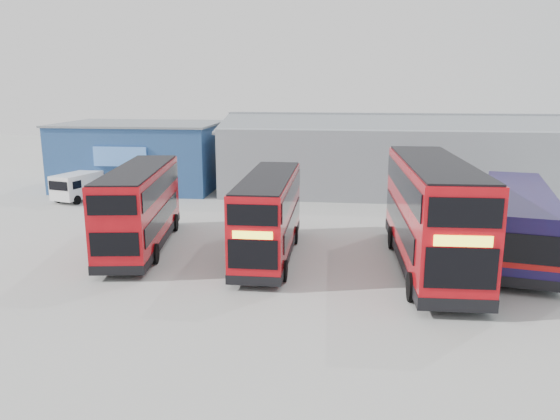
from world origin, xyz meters
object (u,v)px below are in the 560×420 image
object	(u,v)px
office_block	(141,155)
double_decker_right	(432,216)
single_decker_blue	(519,223)
double_decker_left	(140,209)
panel_van	(81,184)
double_decker_centre	(268,217)
maintenance_shed	(422,156)

from	to	relation	value
office_block	double_decker_right	size ratio (longest dim) A/B	1.06
double_decker_right	single_decker_blue	distance (m)	5.28
double_decker_left	panel_van	world-z (taller)	double_decker_left
single_decker_blue	panel_van	size ratio (longest dim) A/B	2.53
double_decker_left	panel_van	distance (m)	13.96
double_decker_centre	double_decker_right	bearing A→B (deg)	-6.12
double_decker_right	panel_van	bearing A→B (deg)	149.65
double_decker_right	panel_van	distance (m)	25.70
maintenance_shed	double_decker_left	bearing A→B (deg)	-131.57
panel_van	double_decker_left	bearing A→B (deg)	-36.45
double_decker_left	panel_van	size ratio (longest dim) A/B	2.09
double_decker_centre	double_decker_left	bearing A→B (deg)	174.30
office_block	single_decker_blue	size ratio (longest dim) A/B	1.03
office_block	double_decker_right	bearing A→B (deg)	-40.96
double_decker_right	single_decker_blue	world-z (taller)	double_decker_right
double_decker_left	double_decker_right	bearing A→B (deg)	166.06
panel_van	maintenance_shed	bearing A→B (deg)	31.32
office_block	maintenance_shed	size ratio (longest dim) A/B	0.40
maintenance_shed	double_decker_left	world-z (taller)	maintenance_shed
double_decker_right	single_decker_blue	size ratio (longest dim) A/B	0.97
double_decker_left	office_block	bearing A→B (deg)	-77.90
double_decker_right	panel_van	xyz separation A→B (m)	(-22.56, 12.25, -1.34)
double_decker_left	single_decker_blue	size ratio (longest dim) A/B	0.83
double_decker_left	single_decker_blue	xyz separation A→B (m)	(18.46, 1.24, -0.47)
double_decker_centre	panel_van	xyz separation A→B (m)	(-15.16, 11.53, -0.88)
double_decker_left	double_decker_centre	size ratio (longest dim) A/B	1.06
double_decker_left	single_decker_blue	world-z (taller)	double_decker_left
single_decker_blue	office_block	bearing A→B (deg)	-19.43
double_decker_left	double_decker_right	size ratio (longest dim) A/B	0.86
double_decker_left	double_decker_right	world-z (taller)	double_decker_right
double_decker_centre	office_block	bearing A→B (deg)	126.60
double_decker_left	double_decker_right	xyz separation A→B (m)	(13.93, -1.32, 0.38)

